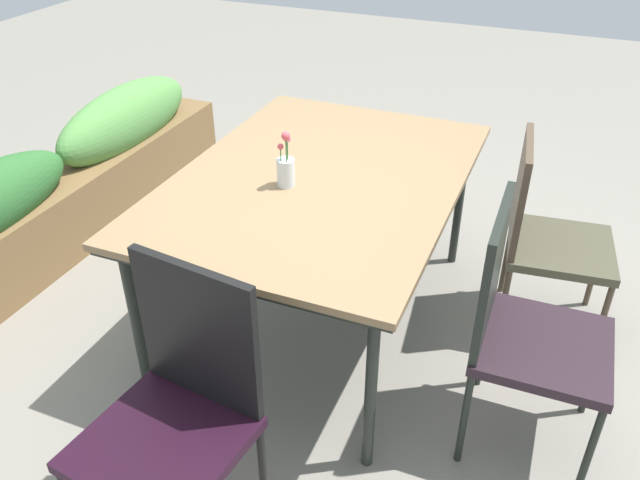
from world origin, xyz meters
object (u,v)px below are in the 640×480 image
planter_box (68,186)px  dining_table (320,185)px  chair_near_left (522,322)px  potted_plant (339,148)px  flower_vase (286,169)px  chair_near_right (544,230)px  chair_end_left (177,404)px

planter_box → dining_table: bearing=-95.2°
chair_near_left → potted_plant: (1.80, 1.39, -0.32)m
chair_near_left → flower_vase: flower_vase is taller
chair_near_right → planter_box: chair_near_right is taller
dining_table → planter_box: bearing=84.8°
chair_near_right → chair_near_left: 0.74m
dining_table → chair_near_right: bearing=-68.9°
dining_table → chair_near_left: chair_near_left is taller
chair_near_left → planter_box: chair_near_left is taller
dining_table → potted_plant: size_ratio=3.62×
chair_end_left → planter_box: size_ratio=0.38×
chair_near_left → dining_table: bearing=-112.5°
chair_end_left → chair_near_left: size_ratio=1.01×
chair_end_left → chair_near_left: 1.24m
planter_box → potted_plant: planter_box is taller
flower_vase → planter_box: 1.63m
chair_end_left → potted_plant: chair_end_left is taller
chair_near_right → chair_end_left: (-1.55, 0.94, 0.03)m
chair_end_left → flower_vase: bearing=-77.1°
dining_table → chair_end_left: bearing=-179.5°
chair_near_right → potted_plant: bearing=-133.6°
chair_end_left → potted_plant: (2.61, 0.46, -0.32)m
planter_box → chair_near_right: bearing=-85.1°
chair_end_left → flower_vase: flower_vase is taller
potted_plant → dining_table: bearing=-162.6°
flower_vase → planter_box: bearing=79.3°
dining_table → flower_vase: (-0.14, 0.10, 0.13)m
chair_near_left → planter_box: size_ratio=0.38×
dining_table → flower_vase: size_ratio=6.65×
dining_table → flower_vase: bearing=145.2°
chair_near_right → flower_vase: 1.21m
flower_vase → potted_plant: bearing=12.6°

